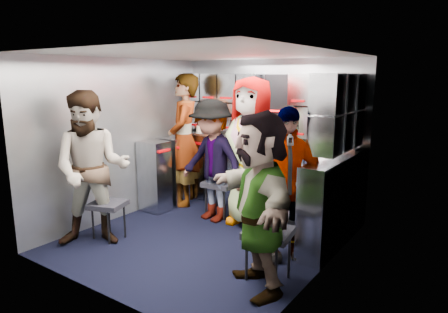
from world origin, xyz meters
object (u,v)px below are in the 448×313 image
Objects in this scene: attendant_arc_d at (284,184)px; attendant_arc_e at (259,203)px; jump_seat_mid_right at (291,220)px; jump_seat_near_right at (268,235)px; attendant_standing at (184,140)px; jump_seat_mid_left at (220,185)px; attendant_arc_a at (92,169)px; jump_seat_center at (258,193)px; attendant_arc_b at (212,161)px; attendant_arc_c at (251,152)px; jump_seat_near_left at (108,206)px.

attendant_arc_e reaches higher than attendant_arc_d.
jump_seat_near_right reaches higher than jump_seat_mid_right.
jump_seat_mid_right is 2.17m from attendant_standing.
attendant_arc_a is (-0.63, -1.55, 0.44)m from jump_seat_mid_left.
attendant_arc_e is (0.89, -1.52, 0.45)m from jump_seat_center.
attendant_standing is 1.20× the size of attendant_arc_d.
attendant_standing is 0.82m from attendant_arc_b.
jump_seat_mid_left is at bearing 110.82° from attendant_arc_d.
attendant_arc_d is at bearing -14.99° from attendant_arc_a.
attendant_arc_b reaches higher than attendant_arc_d.
attendant_arc_c is at bearing -90.00° from jump_seat_center.
attendant_arc_d reaches higher than jump_seat_near_right.
jump_seat_near_left is 2.09m from jump_seat_mid_right.
attendant_arc_c is (1.21, -0.14, -0.02)m from attendant_standing.
jump_seat_mid_right is 0.99m from attendant_arc_e.
attendant_arc_c reaches higher than jump_seat_center.
jump_seat_mid_right is 0.22× the size of attendant_arc_c.
attendant_arc_a is at bearing 163.67° from attendant_arc_d.
attendant_arc_d is at bearing -40.20° from attendant_arc_c.
jump_seat_near_left is 1.09× the size of jump_seat_center.
jump_seat_center is 0.27× the size of attendant_arc_e.
attendant_arc_e is at bearing -57.10° from attendant_arc_c.
attendant_arc_c reaches higher than jump_seat_near_right.
jump_seat_mid_left is (0.63, 1.37, 0.03)m from jump_seat_near_left.
jump_seat_mid_left is 0.51m from jump_seat_center.
attendant_arc_c is (-0.89, 1.16, 0.50)m from jump_seat_near_right.
jump_seat_mid_right is at bearing 136.09° from attendant_arc_e.
attendant_standing is at bearing 166.15° from attendant_arc_b.
attendant_standing is 2.15m from attendant_arc_d.
jump_seat_near_right is at bearing -120.36° from attendant_arc_d.
jump_seat_near_right reaches higher than jump_seat_near_left.
attendant_standing is 1.02× the size of attendant_arc_c.
attendant_arc_c is at bearing 149.20° from jump_seat_mid_right.
attendant_arc_c is at bearing 51.12° from jump_seat_near_left.
jump_seat_center is 1.35m from attendant_standing.
attendant_standing reaches higher than jump_seat_mid_left.
jump_seat_near_right is at bearing -40.41° from jump_seat_mid_left.
jump_seat_mid_right is (0.78, -0.65, -0.00)m from jump_seat_center.
attendant_arc_d is at bearing 20.93° from jump_seat_near_left.
attendant_standing reaches higher than jump_seat_center.
jump_seat_near_left is at bearing -173.98° from jump_seat_near_right.
attendant_standing reaches higher than attendant_arc_d.
jump_seat_mid_left reaches higher than jump_seat_near_left.
attendant_arc_c reaches higher than attendant_arc_a.
jump_seat_near_left is 0.25× the size of attendant_standing.
jump_seat_near_left is at bearing -154.45° from jump_seat_mid_right.
jump_seat_near_right is 1.54m from attendant_arc_c.
jump_seat_mid_left is 0.25× the size of attendant_standing.
jump_seat_near_right is at bearing -81.42° from jump_seat_mid_right.
attendant_arc_d reaches higher than jump_seat_near_left.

